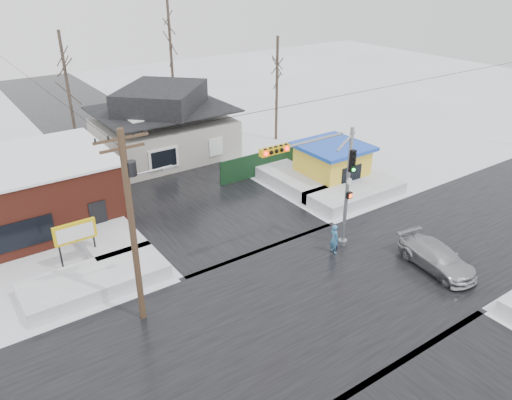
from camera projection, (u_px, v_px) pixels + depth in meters
ground at (325, 295)px, 24.37m from camera, size 120.00×120.00×0.00m
road_ns at (325, 294)px, 24.37m from camera, size 10.00×120.00×0.02m
road_ew at (325, 294)px, 24.37m from camera, size 120.00×10.00×0.02m
snowbank_nw at (95, 281)px, 24.73m from camera, size 7.00×3.00×0.80m
snowbank_ne at (355, 193)px, 33.99m from camera, size 7.00×3.00×0.80m
snowbank_nside_w at (100, 229)px, 29.45m from camera, size 3.00×8.00×0.80m
snowbank_nside_e at (287, 176)px, 36.65m from camera, size 3.00×8.00×0.80m
traffic_signal at (327, 178)px, 25.82m from camera, size 6.05×0.68×7.00m
utility_pole at (133, 218)px, 20.64m from camera, size 3.15×0.44×9.00m
brick_building at (8, 196)px, 29.61m from camera, size 12.20×8.20×4.12m
marquee_sign at (75, 234)px, 25.91m from camera, size 2.20×0.21×2.55m
house at (163, 125)px, 40.48m from camera, size 10.40×8.40×5.76m
kiosk at (332, 163)px, 35.99m from camera, size 4.60×4.60×2.88m
fence at (266, 162)px, 37.65m from camera, size 8.00×0.12×1.80m
tree_far_left at (63, 58)px, 38.01m from camera, size 3.00×3.00×10.00m
tree_far_mid at (169, 24)px, 43.93m from camera, size 3.00×3.00×12.00m
tree_far_right at (277, 58)px, 42.16m from camera, size 3.00×3.00×9.00m
pedestrian at (334, 239)px, 27.51m from camera, size 0.43×0.64×1.71m
car at (437, 258)px, 26.15m from camera, size 2.40×4.76×1.33m
shopping_bag at (335, 246)px, 28.10m from camera, size 0.30×0.17×0.35m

